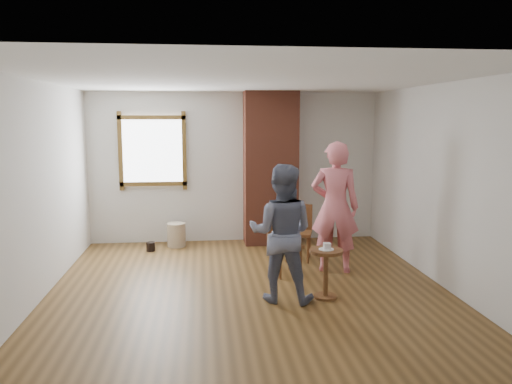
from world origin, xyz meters
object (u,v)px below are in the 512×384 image
Objects in this scene: dining_chair_left at (283,241)px; person_pink at (335,207)px; dining_chair_right at (299,229)px; side_table at (326,265)px; man at (281,233)px; stoneware_crock at (176,235)px.

person_pink reaches higher than dining_chair_left.
dining_chair_right is at bearing 44.60° from dining_chair_left.
side_table is (-0.00, -1.71, -0.07)m from dining_chair_right.
dining_chair_right reaches higher than side_table.
dining_chair_left is 0.87m from person_pink.
dining_chair_left is 0.45× the size of person_pink.
dining_chair_left reaches higher than side_table.
man reaches higher than dining_chair_right.
stoneware_crock is at bearing 169.57° from dining_chair_right.
stoneware_crock is 0.48× the size of dining_chair_left.
person_pink reaches higher than side_table.
side_table is at bearing -74.16° from dining_chair_right.
stoneware_crock is 3.28m from side_table.
person_pink is (2.29, -1.61, 0.72)m from stoneware_crock.
side_table is 0.68m from man.
dining_chair_left is at bearing -46.51° from stoneware_crock.
man is at bearing -91.74° from dining_chair_right.
man is 0.89× the size of person_pink.
man is 1.41m from person_pink.
stoneware_crock is 0.48× the size of dining_chair_right.
person_pink reaches higher than man.
person_pink reaches higher than dining_chair_right.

